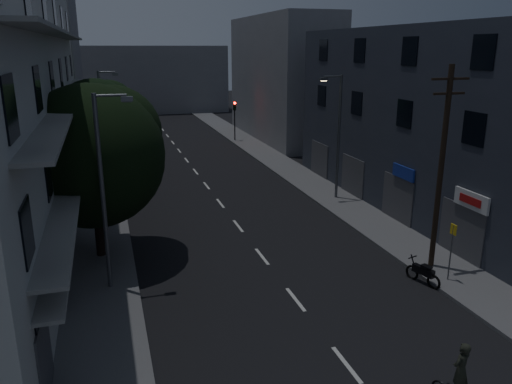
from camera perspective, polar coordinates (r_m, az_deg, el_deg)
ground at (r=37.35m, az=-5.83°, el=0.92°), size 160.00×160.00×0.00m
sidewalk_left at (r=36.70m, az=-17.38°, el=0.09°), size 3.00×90.00×0.15m
sidewalk_right at (r=39.39m, az=4.93°, el=1.87°), size 3.00×90.00×0.15m
lane_markings at (r=43.31m, az=-7.46°, el=3.01°), size 0.15×60.50×0.01m
building_right at (r=31.09m, az=20.67°, el=7.22°), size 6.19×28.00×11.00m
building_far_left at (r=58.64m, az=-22.65°, el=13.27°), size 6.00×20.00×16.00m
building_far_right at (r=55.76m, az=2.88°, el=12.82°), size 6.00×20.00×13.00m
building_far_end at (r=80.81m, az=-12.38°, el=12.46°), size 24.00×8.00×10.00m
tree_near at (r=24.08m, az=-18.07°, el=4.54°), size 6.63×6.63×8.17m
tree_mid at (r=38.08m, az=-17.71°, el=8.03°), size 6.15×6.15×7.56m
tree_far at (r=45.51m, az=-17.97°, el=8.78°), size 5.64×5.64×6.97m
traffic_signal_far_right at (r=53.67m, az=-2.45°, el=9.04°), size 0.28×0.37×4.10m
traffic_signal_far_left at (r=51.49m, az=-16.57°, el=8.08°), size 0.28×0.37×4.10m
street_lamp_left_near at (r=20.66m, az=-16.90°, el=0.90°), size 1.51×0.25×8.00m
street_lamp_right at (r=32.78m, az=9.27°, el=6.88°), size 1.51×0.25×8.00m
street_lamp_left_far at (r=39.63m, az=-17.02°, el=7.98°), size 1.51×0.25×8.00m
utility_pole at (r=23.15m, az=20.42°, el=2.87°), size 1.80×0.24×9.00m
bus_stop_sign at (r=22.76m, az=21.50°, el=-5.32°), size 0.06×0.35×2.52m
motorcycle at (r=22.87m, az=18.54°, el=-8.82°), size 0.74×1.76×1.16m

